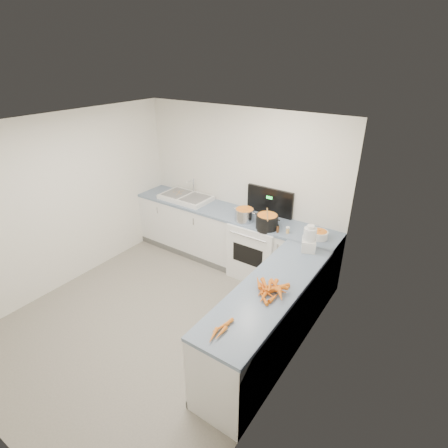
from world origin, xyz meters
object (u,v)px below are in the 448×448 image
Objects in this scene: steel_pot at (244,215)px; mixing_bowl at (319,235)px; stove at (259,247)px; black_pot at (267,222)px; extract_bottle at (278,229)px; sink at (186,197)px; spice_jar at (288,231)px; food_processor at (309,240)px.

steel_pot is 1.12m from mixing_bowl.
stove reaches higher than mixing_bowl.
black_pot reaches higher than mixing_bowl.
mixing_bowl is 2.43× the size of extract_bottle.
black_pot is at bearing -39.23° from stove.
sink is at bearing 178.71° from mixing_bowl.
spice_jar is at bearing -0.16° from steel_pot.
steel_pot is 1.23× the size of mixing_bowl.
sink is at bearing 179.38° from stove.
spice_jar is at bearing 146.51° from food_processor.
sink is at bearing 169.78° from food_processor.
black_pot is 3.28× the size of extract_bottle.
spice_jar is 0.23× the size of food_processor.
black_pot is 0.32m from spice_jar.
stove is at bearing 153.24° from extract_bottle.
mixing_bowl is 0.56m from extract_bottle.
stove is 0.73m from spice_jar.
stove is 0.67m from extract_bottle.
black_pot is at bearing -170.25° from mixing_bowl.
stove is 4.35× the size of black_pot.
steel_pot is (-0.19, -0.14, 0.55)m from stove.
black_pot is 1.35× the size of mixing_bowl.
sink is at bearing 175.49° from spice_jar.
extract_bottle is (-0.54, -0.16, -0.01)m from mixing_bowl.
mixing_bowl is (0.73, 0.12, -0.04)m from black_pot.
sink is 1.27m from steel_pot.
stove is 0.61m from black_pot.
stove is at bearing -0.62° from sink.
spice_jar is (1.96, -0.15, 0.00)m from sink.
spice_jar is at bearing 4.31° from black_pot.
food_processor is at bearing -18.96° from black_pot.
steel_pot is 0.58m from extract_bottle.
food_processor reaches higher than steel_pot.
food_processor reaches higher than mixing_bowl.
sink reaches higher than extract_bottle.
stove reaches higher than steel_pot.
extract_bottle is (1.84, -0.21, 0.01)m from sink.
stove is at bearing 177.66° from mixing_bowl.
mixing_bowl is 2.96× the size of spice_jar.
sink is (-1.45, 0.02, 0.50)m from stove.
black_pot is (0.20, -0.16, 0.56)m from stove.
steel_pot is at bearing -6.92° from sink.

